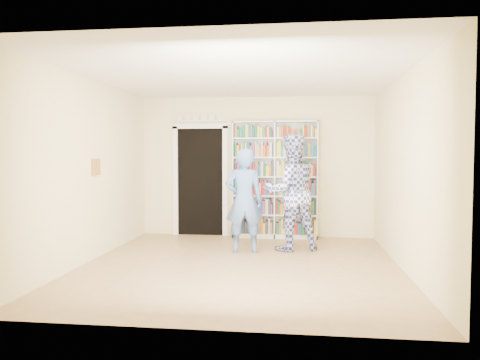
% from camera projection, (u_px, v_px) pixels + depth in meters
% --- Properties ---
extents(floor, '(5.00, 5.00, 0.00)m').
position_uv_depth(floor, '(240.00, 265.00, 6.69)').
color(floor, olive).
rests_on(floor, ground).
extents(ceiling, '(5.00, 5.00, 0.00)m').
position_uv_depth(ceiling, '(240.00, 75.00, 6.55)').
color(ceiling, white).
rests_on(ceiling, wall_back).
extents(wall_back, '(4.50, 0.00, 4.50)m').
position_uv_depth(wall_back, '(256.00, 167.00, 9.09)').
color(wall_back, beige).
rests_on(wall_back, floor).
extents(wall_left, '(0.00, 5.00, 5.00)m').
position_uv_depth(wall_left, '(89.00, 171.00, 6.89)').
color(wall_left, beige).
rests_on(wall_left, floor).
extents(wall_right, '(0.00, 5.00, 5.00)m').
position_uv_depth(wall_right, '(405.00, 172.00, 6.34)').
color(wall_right, beige).
rests_on(wall_right, floor).
extents(bookshelf, '(1.62, 0.30, 2.22)m').
position_uv_depth(bookshelf, '(275.00, 179.00, 8.90)').
color(bookshelf, white).
rests_on(bookshelf, floor).
extents(doorway, '(1.10, 0.08, 2.43)m').
position_uv_depth(doorway, '(200.00, 175.00, 9.22)').
color(doorway, black).
rests_on(doorway, floor).
extents(wall_art, '(0.03, 0.25, 0.25)m').
position_uv_depth(wall_art, '(96.00, 167.00, 7.09)').
color(wall_art, brown).
rests_on(wall_art, wall_left).
extents(man_blue, '(0.67, 0.49, 1.69)m').
position_uv_depth(man_blue, '(244.00, 201.00, 7.55)').
color(man_blue, '#4E71AE').
rests_on(man_blue, floor).
extents(man_plaid, '(1.13, 1.00, 1.93)m').
position_uv_depth(man_plaid, '(291.00, 192.00, 7.74)').
color(man_plaid, navy).
rests_on(man_plaid, floor).
extents(paper_sheet, '(0.17, 0.10, 0.27)m').
position_uv_depth(paper_sheet, '(297.00, 196.00, 7.53)').
color(paper_sheet, white).
rests_on(paper_sheet, man_plaid).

